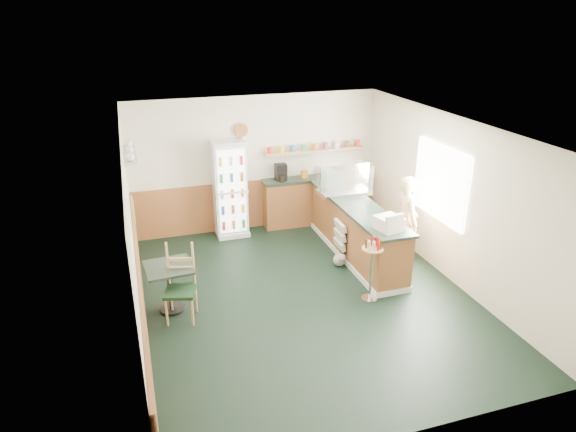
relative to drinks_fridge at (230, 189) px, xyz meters
name	(u,v)px	position (x,y,z in m)	size (l,w,h in m)	color
ground	(305,296)	(0.61, -2.74, -0.95)	(6.00, 6.00, 0.00)	black
room_envelope	(278,192)	(0.38, -2.01, 0.57)	(5.04, 6.02, 2.72)	beige
service_counter	(356,233)	(1.96, -1.67, -0.49)	(0.68, 3.01, 1.01)	brown
back_counter	(315,198)	(1.80, 0.06, -0.40)	(2.24, 0.42, 1.69)	brown
drinks_fridge	(230,189)	(0.00, 0.00, 0.00)	(0.63, 0.53, 1.91)	silver
display_case	(345,180)	(1.96, -1.06, 0.33)	(0.96, 0.50, 0.55)	silver
cash_register	(389,223)	(1.96, -2.81, 0.16)	(0.36, 0.38, 0.21)	beige
shopkeeper	(406,221)	(2.66, -2.18, -0.14)	(0.54, 0.39, 1.62)	tan
condiment_stand	(372,260)	(1.54, -3.12, -0.26)	(0.33, 0.33, 1.03)	silver
newspaper_rack	(340,236)	(1.60, -1.76, -0.46)	(0.09, 0.44, 0.52)	black
cafe_table	(170,279)	(-1.44, -2.49, -0.43)	(0.72, 0.72, 0.74)	black
cafe_chair	(179,280)	(-1.32, -2.69, -0.35)	(0.53, 0.53, 1.15)	black
dog_doorstop	(340,259)	(1.53, -1.95, -0.83)	(0.22, 0.28, 0.26)	gray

